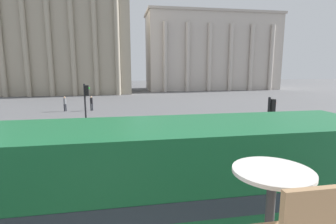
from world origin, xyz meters
name	(u,v)px	position (x,y,z in m)	size (l,w,h in m)	color
double_decker_bus	(159,192)	(1.29, 3.97, 2.16)	(10.88, 2.73, 3.87)	black
cafe_dining_table	(271,194)	(1.55, -0.35, 4.28)	(0.60, 0.60, 0.73)	#2D2D30
plaza_building_left	(67,33)	(-9.83, 54.34, 11.90)	(25.06, 13.05, 23.82)	#A39984
plaza_building_right	(212,52)	(21.83, 58.67, 8.73)	(30.93, 11.79, 17.45)	#BCB2A8
traffic_light_near	(269,124)	(7.51, 9.36, 2.49)	(0.42, 0.24, 3.81)	black
traffic_light_mid	(86,105)	(-1.93, 16.36, 2.67)	(0.42, 0.24, 4.12)	black
car_black	(232,134)	(7.82, 14.28, 0.70)	(4.20, 1.93, 1.35)	black
pedestrian_yellow	(212,143)	(5.50, 11.79, 0.93)	(0.32, 0.32, 1.63)	#282B33
pedestrian_black	(91,102)	(-3.15, 30.49, 1.02)	(0.32, 0.32, 1.77)	#282B33
pedestrian_grey	(65,103)	(-6.21, 30.52, 1.03)	(0.32, 0.32, 1.78)	#282B33
pedestrian_white	(33,159)	(-3.61, 10.33, 1.06)	(0.32, 0.32, 1.83)	#282B33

